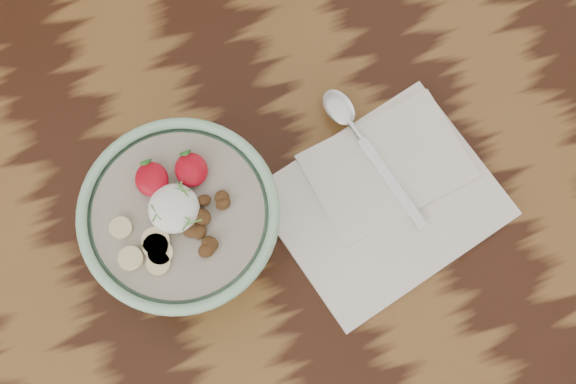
% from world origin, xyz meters
% --- Properties ---
extents(table, '(1.60, 0.90, 0.75)m').
position_xyz_m(table, '(0.00, 0.00, 0.66)').
color(table, black).
rests_on(table, ground).
extents(breakfast_bowl, '(0.21, 0.21, 0.14)m').
position_xyz_m(breakfast_bowl, '(-0.11, -0.02, 0.82)').
color(breakfast_bowl, '#93C6A2').
rests_on(breakfast_bowl, table).
extents(napkin, '(0.29, 0.25, 0.02)m').
position_xyz_m(napkin, '(0.12, -0.05, 0.76)').
color(napkin, white).
rests_on(napkin, table).
extents(spoon, '(0.06, 0.20, 0.01)m').
position_xyz_m(spoon, '(0.12, 0.04, 0.77)').
color(spoon, silver).
rests_on(spoon, napkin).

